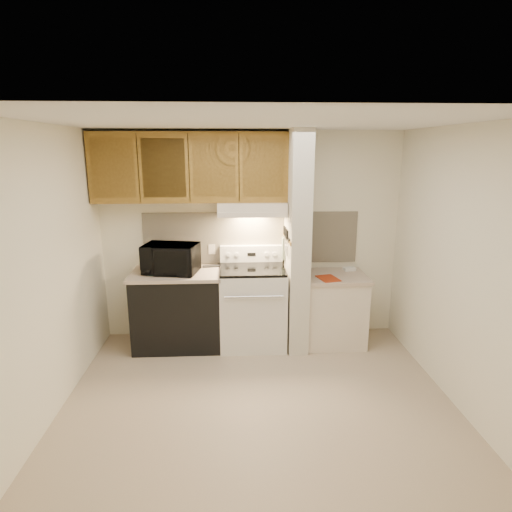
{
  "coord_description": "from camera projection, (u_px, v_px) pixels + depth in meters",
  "views": [
    {
      "loc": [
        -0.21,
        -3.61,
        2.29
      ],
      "look_at": [
        0.02,
        0.75,
        1.19
      ],
      "focal_mm": 30.0,
      "sensor_mm": 36.0,
      "label": 1
    }
  ],
  "objects": [
    {
      "name": "knife_blade_e",
      "position": [
        284.0,
        244.0,
        5.0
      ],
      "size": [
        0.01,
        0.04,
        0.18
      ],
      "primitive_type": "cube",
      "color": "silver",
      "rests_on": "knife_strip"
    },
    {
      "name": "knife_handle_a",
      "position": [
        288.0,
        235.0,
        4.67
      ],
      "size": [
        0.02,
        0.02,
        0.1
      ],
      "primitive_type": "cylinder",
      "color": "black",
      "rests_on": "knife_strip"
    },
    {
      "name": "oven_window",
      "position": [
        254.0,
        314.0,
        4.75
      ],
      "size": [
        0.5,
        0.01,
        0.3
      ],
      "primitive_type": "cube",
      "color": "black",
      "rests_on": "range_body"
    },
    {
      "name": "hood_lip",
      "position": [
        253.0,
        215.0,
        4.71
      ],
      "size": [
        0.78,
        0.04,
        0.06
      ],
      "primitive_type": "cube",
      "color": "beige",
      "rests_on": "range_hood"
    },
    {
      "name": "knife_handle_d",
      "position": [
        285.0,
        231.0,
        4.9
      ],
      "size": [
        0.02,
        0.02,
        0.1
      ],
      "primitive_type": "cylinder",
      "color": "black",
      "rests_on": "knife_strip"
    },
    {
      "name": "cab_door_d",
      "position": [
        264.0,
        168.0,
        4.69
      ],
      "size": [
        0.46,
        0.01,
        0.63
      ],
      "primitive_type": "cube",
      "color": "olive",
      "rests_on": "upper_cabinets"
    },
    {
      "name": "range_body",
      "position": [
        253.0,
        307.0,
        5.07
      ],
      "size": [
        0.76,
        0.65,
        0.92
      ],
      "primitive_type": "cube",
      "color": "silver",
      "rests_on": "floor"
    },
    {
      "name": "range_knob_left_inner",
      "position": [
        237.0,
        255.0,
        5.15
      ],
      "size": [
        0.05,
        0.02,
        0.05
      ],
      "primitive_type": "cylinder",
      "rotation": [
        1.57,
        0.0,
        0.0
      ],
      "color": "silver",
      "rests_on": "range_backguard"
    },
    {
      "name": "range_knob_left_outer",
      "position": [
        228.0,
        255.0,
        5.14
      ],
      "size": [
        0.05,
        0.02,
        0.05
      ],
      "primitive_type": "cylinder",
      "rotation": [
        1.57,
        0.0,
        0.0
      ],
      "color": "silver",
      "rests_on": "range_backguard"
    },
    {
      "name": "range_display",
      "position": [
        252.0,
        254.0,
        5.16
      ],
      "size": [
        0.1,
        0.01,
        0.04
      ],
      "primitive_type": "cube",
      "color": "black",
      "rests_on": "range_backguard"
    },
    {
      "name": "cab_gap_b",
      "position": [
        189.0,
        168.0,
        4.65
      ],
      "size": [
        0.01,
        0.01,
        0.73
      ],
      "primitive_type": "cube",
      "color": "black",
      "rests_on": "upper_cabinets"
    },
    {
      "name": "outlet",
      "position": [
        212.0,
        249.0,
        5.2
      ],
      "size": [
        0.08,
        0.01,
        0.12
      ],
      "primitive_type": "cube",
      "color": "beige",
      "rests_on": "backsplash"
    },
    {
      "name": "range_knob_right_inner",
      "position": [
        266.0,
        254.0,
        5.17
      ],
      "size": [
        0.05,
        0.02,
        0.05
      ],
      "primitive_type": "cylinder",
      "rotation": [
        1.57,
        0.0,
        0.0
      ],
      "color": "silver",
      "rests_on": "range_backguard"
    },
    {
      "name": "microwave",
      "position": [
        171.0,
        259.0,
        4.86
      ],
      "size": [
        0.66,
        0.51,
        0.33
      ],
      "primitive_type": "imported",
      "rotation": [
        0.0,
        0.0,
        -0.18
      ],
      "color": "black",
      "rests_on": "left_countertop"
    },
    {
      "name": "cooktop",
      "position": [
        252.0,
        269.0,
        4.95
      ],
      "size": [
        0.74,
        0.64,
        0.03
      ],
      "primitive_type": "cube",
      "color": "black",
      "rests_on": "range_body"
    },
    {
      "name": "range_backguard",
      "position": [
        251.0,
        254.0,
        5.2
      ],
      "size": [
        0.76,
        0.08,
        0.2
      ],
      "primitive_type": "cube",
      "color": "silver",
      "rests_on": "range_body"
    },
    {
      "name": "knife_handle_e",
      "position": [
        284.0,
        230.0,
        4.98
      ],
      "size": [
        0.02,
        0.02,
        0.1
      ],
      "primitive_type": "cylinder",
      "color": "black",
      "rests_on": "knife_strip"
    },
    {
      "name": "wall_back",
      "position": [
        251.0,
        236.0,
        5.21
      ],
      "size": [
        3.6,
        2.5,
        0.02
      ],
      "primitive_type": "cube",
      "rotation": [
        1.57,
        0.0,
        0.0
      ],
      "color": "white",
      "rests_on": "floor"
    },
    {
      "name": "wall_right",
      "position": [
        457.0,
        267.0,
        3.85
      ],
      "size": [
        0.02,
        3.0,
        2.5
      ],
      "primitive_type": "cube",
      "color": "white",
      "rests_on": "floor"
    },
    {
      "name": "red_folder",
      "position": [
        328.0,
        278.0,
        4.87
      ],
      "size": [
        0.26,
        0.32,
        0.01
      ],
      "primitive_type": "cube",
      "rotation": [
        0.0,
        0.0,
        0.24
      ],
      "color": "#9D2C0F",
      "rests_on": "right_countertop"
    },
    {
      "name": "cab_gap_a",
      "position": [
        138.0,
        168.0,
        4.62
      ],
      "size": [
        0.01,
        0.01,
        0.73
      ],
      "primitive_type": "cube",
      "color": "black",
      "rests_on": "upper_cabinets"
    },
    {
      "name": "partition_pillar",
      "position": [
        297.0,
        242.0,
        4.9
      ],
      "size": [
        0.22,
        0.7,
        2.5
      ],
      "primitive_type": "cube",
      "color": "beige",
      "rests_on": "floor"
    },
    {
      "name": "knife_blade_c",
      "position": [
        286.0,
        247.0,
        4.85
      ],
      "size": [
        0.01,
        0.04,
        0.2
      ],
      "primitive_type": "cube",
      "color": "silver",
      "rests_on": "knife_strip"
    },
    {
      "name": "dishwasher_front",
      "position": [
        178.0,
        311.0,
        5.04
      ],
      "size": [
        1.0,
        0.63,
        0.87
      ],
      "primitive_type": "cube",
      "color": "black",
      "rests_on": "floor"
    },
    {
      "name": "cab_door_a",
      "position": [
        113.0,
        168.0,
        4.61
      ],
      "size": [
        0.46,
        0.01,
        0.63
      ],
      "primitive_type": "cube",
      "color": "olive",
      "rests_on": "upper_cabinets"
    },
    {
      "name": "wall_left",
      "position": [
        49.0,
        273.0,
        3.67
      ],
      "size": [
        0.02,
        3.0,
        2.5
      ],
      "primitive_type": "cube",
      "color": "white",
      "rests_on": "floor"
    },
    {
      "name": "knife_handle_c",
      "position": [
        286.0,
        233.0,
        4.8
      ],
      "size": [
        0.02,
        0.02,
        0.1
      ],
      "primitive_type": "cylinder",
      "color": "black",
      "rests_on": "knife_strip"
    },
    {
      "name": "right_cab_base",
      "position": [
        333.0,
        310.0,
        5.13
      ],
      "size": [
        0.7,
        0.6,
        0.81
      ],
      "primitive_type": "cube",
      "color": "beige",
      "rests_on": "floor"
    },
    {
      "name": "knife_blade_d",
      "position": [
        285.0,
        244.0,
        4.93
      ],
      "size": [
        0.01,
        0.04,
        0.16
      ],
      "primitive_type": "cube",
      "color": "silver",
      "rests_on": "knife_strip"
    },
    {
      "name": "knife_blade_b",
      "position": [
        286.0,
        248.0,
        4.78
      ],
      "size": [
        0.01,
        0.04,
        0.18
      ],
      "primitive_type": "cube",
      "color": "silver",
      "rests_on": "knife_strip"
    },
    {
      "name": "ceiling",
      "position": [
        258.0,
        122.0,
        3.45
      ],
      "size": [
        3.6,
        3.6,
        0.0
      ],
      "primitive_type": "plane",
      "rotation": [
        3.14,
        0.0,
        0.0
      ],
      "color": "white",
      "rests_on": "wall_back"
    },
    {
      "name": "knife_strip",
      "position": [
        287.0,
        237.0,
        4.83
      ],
      "size": [
        0.02,
        0.42,
        0.04
      ],
      "primitive_type": "cube",
      "color": "black",
      "rests_on": "partition_pillar"
    },
    {
      "name": "cab_gap_c",
      "position": [
        239.0,
        168.0,
        4.67
      ],
      "size": [
        0.01,
        0.01,
        0.73
      ],
      "primitive_type": "cube",
      "color": "black",
      "rests_on": "upper_cabinets"
    },
    {
      "name": "range_knob_right_outer",
      "position": [
        275.0,
        254.0,
        5.17
      ],
      "size": [
        0.05,
        0.02,
        0.05
      ],
      "primitive_type": "cylinder",
      "rotation": [
        1.57,
        0.0,
        0.0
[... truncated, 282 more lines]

